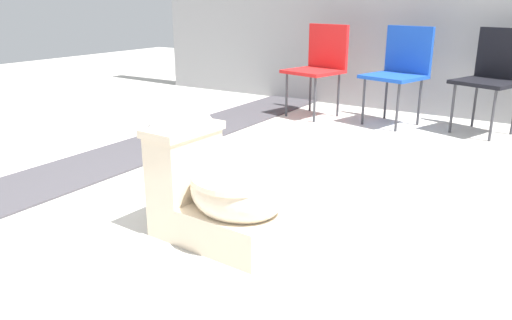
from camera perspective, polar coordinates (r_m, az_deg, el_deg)
The scene contains 8 objects.
ground_plane at distance 2.46m, azimuth -3.21°, elevation -7.41°, with size 14.00×14.00×0.00m, color beige.
gravel_strip at distance 3.61m, azimuth -15.14°, elevation 0.44°, with size 0.56×8.00×0.01m, color #423F44.
toilet at distance 2.23m, azimuth -4.09°, elevation -3.95°, with size 0.65×0.41×0.52m.
folding_chair_left at distance 4.74m, azimuth 7.38°, elevation 11.21°, with size 0.53×0.53×0.83m.
folding_chair_middle at distance 4.55m, azimuth 16.23°, elevation 10.39°, with size 0.54×0.54×0.83m.
folding_chair_right at distance 4.50m, azimuth 25.66°, elevation 9.28°, with size 0.56×0.56×0.83m.
boulder_near at distance 3.94m, azimuth -10.29°, elevation 3.55°, with size 0.28×0.26×0.19m, color #B7B2AD.
boulder_far at distance 3.96m, azimuth -7.33°, elevation 4.16°, with size 0.33×0.32×0.24m, color #B7B2AD.
Camera 1 is at (1.31, -1.80, 1.04)m, focal length 35.00 mm.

